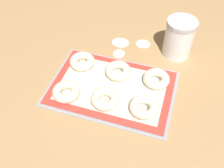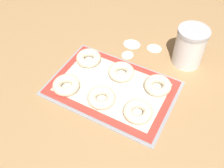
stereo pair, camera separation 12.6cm
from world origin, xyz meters
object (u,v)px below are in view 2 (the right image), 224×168
object	(u,v)px
bagel_back_left	(89,58)
bagel_back_right	(158,85)
baking_tray	(112,88)
flour_canister	(190,47)
bagel_front_left	(66,85)
bagel_front_right	(138,112)
bagel_front_center	(101,98)
bagel_back_center	(121,72)

from	to	relation	value
bagel_back_left	bagel_back_right	xyz separation A→B (m)	(0.32, -0.00, 0.00)
baking_tray	flour_canister	world-z (taller)	flour_canister
bagel_front_left	bagel_front_right	world-z (taller)	same
bagel_back_right	flour_canister	distance (m)	0.22
bagel_front_right	baking_tray	bearing A→B (deg)	153.51
bagel_front_left	bagel_back_left	distance (m)	0.17
bagel_front_center	bagel_back_left	xyz separation A→B (m)	(-0.15, 0.16, 0.00)
bagel_back_left	bagel_back_center	xyz separation A→B (m)	(0.16, -0.01, 0.00)
baking_tray	bagel_front_center	distance (m)	0.08
bagel_front_right	bagel_back_left	xyz separation A→B (m)	(-0.30, 0.15, 0.00)
bagel_front_left	bagel_back_center	world-z (taller)	same
bagel_back_center	flour_canister	world-z (taller)	flour_canister
baking_tray	bagel_back_right	world-z (taller)	bagel_back_right
bagel_front_center	bagel_back_left	distance (m)	0.22
flour_canister	bagel_front_left	bearing A→B (deg)	-133.70
bagel_front_left	flour_canister	xyz separation A→B (m)	(0.36, 0.38, 0.06)
baking_tray	flour_canister	bearing A→B (deg)	54.27
bagel_front_left	bagel_back_right	size ratio (longest dim) A/B	1.00
bagel_front_left	flour_canister	bearing A→B (deg)	46.30
bagel_front_right	flour_canister	world-z (taller)	flour_canister
bagel_front_left	bagel_front_right	distance (m)	0.30
baking_tray	bagel_front_left	size ratio (longest dim) A/B	4.61
bagel_front_center	bagel_back_left	bearing A→B (deg)	134.14
bagel_front_center	bagel_back_center	size ratio (longest dim) A/B	1.00
bagel_back_center	bagel_back_right	size ratio (longest dim) A/B	1.00
flour_canister	bagel_front_right	bearing A→B (deg)	-100.25
bagel_back_left	bagel_front_center	bearing A→B (deg)	-45.86
bagel_front_center	bagel_front_right	bearing A→B (deg)	2.68
bagel_back_center	bagel_front_left	bearing A→B (deg)	-133.12
bagel_front_right	bagel_back_left	bearing A→B (deg)	152.95
bagel_back_right	bagel_front_center	bearing A→B (deg)	-135.89
bagel_front_left	bagel_front_center	xyz separation A→B (m)	(0.15, 0.01, 0.00)
bagel_front_center	flour_canister	size ratio (longest dim) A/B	0.63
bagel_back_left	bagel_front_left	bearing A→B (deg)	-88.56
bagel_back_center	flour_canister	distance (m)	0.30
bagel_front_right	flour_canister	distance (m)	0.37
baking_tray	bagel_back_left	size ratio (longest dim) A/B	4.61
baking_tray	flour_canister	xyz separation A→B (m)	(0.21, 0.29, 0.08)
bagel_back_left	flour_canister	size ratio (longest dim) A/B	0.63
baking_tray	flour_canister	distance (m)	0.36
baking_tray	bagel_back_center	size ratio (longest dim) A/B	4.61
bagel_front_left	bagel_back_center	xyz separation A→B (m)	(0.15, 0.16, 0.00)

